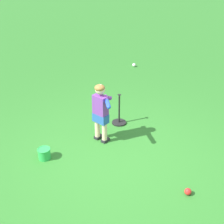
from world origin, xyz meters
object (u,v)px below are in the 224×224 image
(toy_bucket, at_px, (44,153))
(child_batter, at_px, (101,108))
(play_ball_near_batter, at_px, (134,65))
(play_ball_behind_batter, at_px, (188,192))
(batting_tee, at_px, (119,119))

(toy_bucket, bearing_deg, child_batter, 70.88)
(play_ball_near_batter, xyz_separation_m, play_ball_behind_batter, (3.72, -3.67, 0.00))
(child_batter, relative_size, play_ball_near_batter, 10.83)
(toy_bucket, bearing_deg, play_ball_behind_batter, 19.72)
(child_batter, xyz_separation_m, toy_bucket, (-0.35, -1.00, -0.55))
(batting_tee, bearing_deg, toy_bucket, -96.75)
(child_batter, distance_m, play_ball_behind_batter, 1.94)
(play_ball_near_batter, relative_size, batting_tee, 0.16)
(toy_bucket, bearing_deg, play_ball_near_batter, 109.07)
(play_ball_near_batter, distance_m, batting_tee, 3.28)
(child_batter, height_order, batting_tee, child_batter)
(child_batter, height_order, play_ball_near_batter, child_batter)
(child_batter, xyz_separation_m, play_ball_behind_batter, (1.83, -0.22, -0.60))
(play_ball_near_batter, bearing_deg, toy_bucket, -70.93)
(child_batter, xyz_separation_m, batting_tee, (-0.15, 0.67, -0.55))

